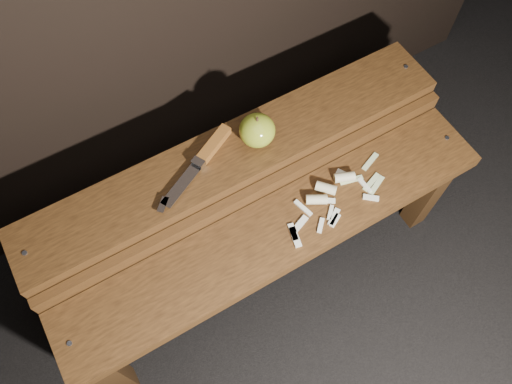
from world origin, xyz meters
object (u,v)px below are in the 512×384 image
bench_rear_tier (237,169)px  knife (206,154)px  apple (257,130)px  bench_front_tier (279,243)px

bench_rear_tier → knife: knife is taller
apple → knife: apple is taller
bench_rear_tier → knife: bearing=161.3°
bench_front_tier → bench_rear_tier: (0.00, 0.23, 0.06)m
bench_front_tier → bench_rear_tier: bearing=90.0°
bench_front_tier → knife: 0.31m
apple → knife: (-0.14, 0.02, -0.03)m
bench_rear_tier → knife: size_ratio=4.45×
bench_rear_tier → bench_front_tier: bearing=-90.0°
bench_rear_tier → apple: bearing=3.7°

